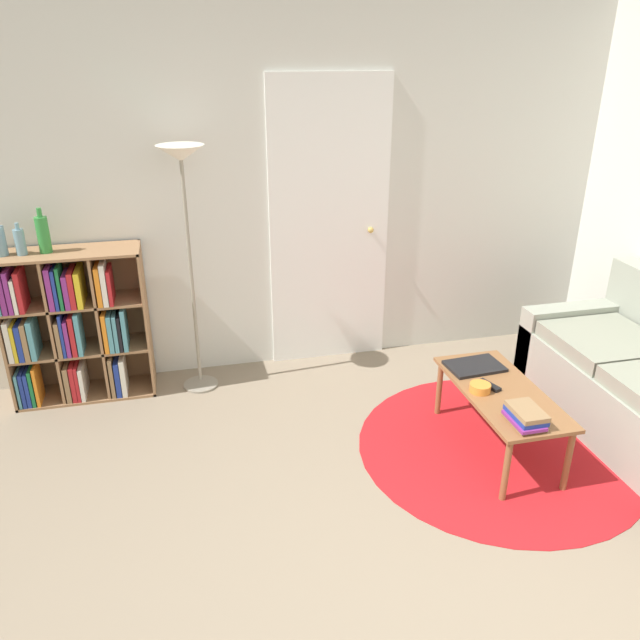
{
  "coord_description": "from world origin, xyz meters",
  "views": [
    {
      "loc": [
        -0.87,
        -1.61,
        2.25
      ],
      "look_at": [
        -0.14,
        1.47,
        0.85
      ],
      "focal_mm": 35.0,
      "sensor_mm": 36.0,
      "label": 1
    }
  ],
  "objects": [
    {
      "name": "coffee_table",
      "position": [
        0.89,
        1.22,
        0.36
      ],
      "size": [
        0.45,
        0.96,
        0.4
      ],
      "color": "brown",
      "rests_on": "ground_plane"
    },
    {
      "name": "laptop",
      "position": [
        0.86,
        1.51,
        0.41
      ],
      "size": [
        0.35,
        0.26,
        0.02
      ],
      "color": "black",
      "rests_on": "coffee_table"
    },
    {
      "name": "bottle_middle",
      "position": [
        -1.83,
        2.47,
        1.12
      ],
      "size": [
        0.06,
        0.06,
        0.2
      ],
      "color": "#6B93A3",
      "rests_on": "bookshelf"
    },
    {
      "name": "bookshelf",
      "position": [
        -1.61,
        2.48,
        0.51
      ],
      "size": [
        0.91,
        0.34,
        1.04
      ],
      "color": "#936B47",
      "rests_on": "ground_plane"
    },
    {
      "name": "bowl",
      "position": [
        0.76,
        1.24,
        0.43
      ],
      "size": [
        0.12,
        0.12,
        0.05
      ],
      "color": "orange",
      "rests_on": "coffee_table"
    },
    {
      "name": "bottle_right",
      "position": [
        -1.69,
        2.49,
        1.16
      ],
      "size": [
        0.08,
        0.08,
        0.29
      ],
      "color": "#2D8438",
      "rests_on": "bookshelf"
    },
    {
      "name": "floor_lamp",
      "position": [
        -0.8,
        2.41,
        1.44
      ],
      "size": [
        0.3,
        0.3,
        1.69
      ],
      "color": "gray",
      "rests_on": "ground_plane"
    },
    {
      "name": "remote",
      "position": [
        0.84,
        1.27,
        0.41
      ],
      "size": [
        0.09,
        0.15,
        0.02
      ],
      "color": "black",
      "rests_on": "coffee_table"
    },
    {
      "name": "wall_back",
      "position": [
        0.01,
        2.7,
        1.29
      ],
      "size": [
        7.58,
        0.11,
        2.6
      ],
      "color": "silver",
      "rests_on": "ground_plane"
    },
    {
      "name": "rug",
      "position": [
        0.91,
        1.21,
        0.0
      ],
      "size": [
        1.69,
        1.69,
        0.01
      ],
      "color": "#B2191E",
      "rests_on": "ground_plane"
    },
    {
      "name": "book_stack_on_table",
      "position": [
        0.84,
        0.88,
        0.45
      ],
      "size": [
        0.16,
        0.24,
        0.09
      ],
      "color": "olive",
      "rests_on": "coffee_table"
    }
  ]
}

